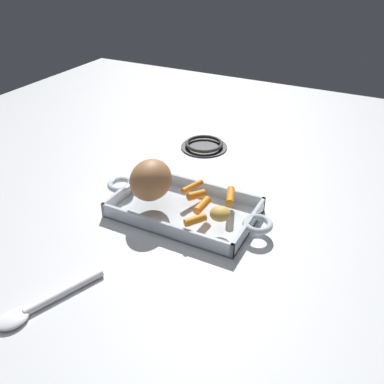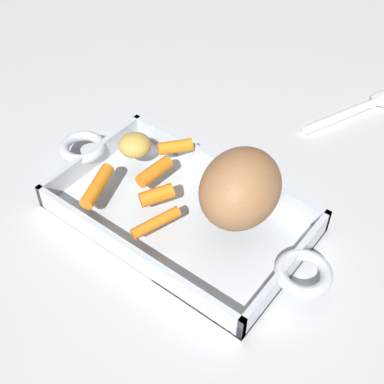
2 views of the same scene
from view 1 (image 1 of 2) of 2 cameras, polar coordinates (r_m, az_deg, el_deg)
name	(u,v)px [view 1 (image 1 of 2)]	position (r m, az deg, el deg)	size (l,w,h in m)	color
ground_plane	(184,213)	(1.04, -1.07, -2.97)	(2.27, 2.27, 0.00)	silver
roasting_dish	(184,209)	(1.03, -1.08, -2.41)	(0.45, 0.21, 0.04)	silver
pork_roast	(151,180)	(1.01, -5.73, 1.68)	(0.12, 0.10, 0.10)	#A26D43
baby_carrot_northwest	(192,186)	(1.06, 0.05, 0.78)	(0.01, 0.01, 0.07)	orange
baby_carrot_short	(195,220)	(0.93, 0.45, -3.91)	(0.02, 0.02, 0.05)	orange
baby_carrot_center_right	(202,205)	(0.98, 1.44, -1.85)	(0.02, 0.02, 0.06)	orange
baby_carrot_center_left	(196,195)	(1.02, 0.60, -0.41)	(0.02, 0.02, 0.05)	orange
baby_carrot_northeast	(230,196)	(1.02, 5.35, -0.53)	(0.02, 0.02, 0.07)	orange
potato_halved	(220,214)	(0.94, 3.93, -3.02)	(0.05, 0.05, 0.03)	gold
stove_burner_rear	(204,145)	(1.36, 1.68, 6.51)	(0.15, 0.15, 0.02)	black
serving_spoon	(40,305)	(0.85, -20.37, -14.49)	(0.11, 0.21, 0.02)	white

